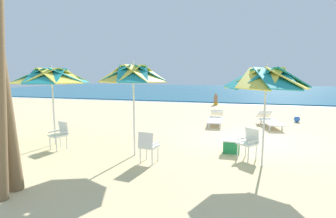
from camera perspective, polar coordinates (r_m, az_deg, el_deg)
name	(u,v)px	position (r m, az deg, el deg)	size (l,w,h in m)	color
ground_plane	(251,141)	(9.59, 18.36, -6.79)	(80.00, 80.00, 0.00)	beige
sea	(244,91)	(39.29, 16.77, 4.03)	(80.00, 36.00, 0.10)	#19607F
surf_foam	(246,104)	(21.05, 17.21, 0.99)	(80.00, 0.70, 0.01)	white
beach_umbrella_0	(266,79)	(6.72, 21.36, 6.26)	(2.05, 2.05, 2.61)	silver
plastic_chair_0	(249,141)	(7.44, 17.84, -6.97)	(0.63, 0.63, 0.87)	white
beach_umbrella_1	(133,75)	(7.21, -7.88, 7.67)	(1.99, 1.99, 2.71)	silver
plastic_chair_1	(148,145)	(6.75, -4.58, -8.11)	(0.49, 0.52, 0.87)	white
beach_umbrella_2	(52,76)	(9.16, -24.87, 6.72)	(2.45, 2.45, 2.65)	silver
plastic_chair_2	(60,133)	(8.75, -23.29, -5.06)	(0.55, 0.58, 0.87)	white
plastic_chair_3	(8,123)	(11.63, -32.51, -2.61)	(0.63, 0.62, 0.87)	white
sun_lounger_0	(270,121)	(12.33, 22.03, -2.45)	(1.04, 2.23, 0.62)	white
sun_lounger_1	(216,119)	(12.16, 10.75, -2.16)	(0.70, 2.16, 0.62)	white
cooler_box	(231,146)	(7.90, 14.17, -8.21)	(0.50, 0.34, 0.40)	#238C4C
beach_ball	(297,119)	(14.12, 27.17, -2.07)	(0.29, 0.29, 0.29)	blue
beachgoer_seated	(216,101)	(20.28, 10.79, 1.77)	(0.30, 0.93, 0.92)	yellow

